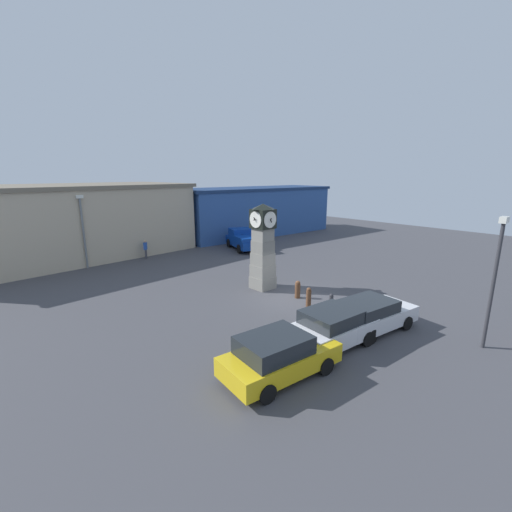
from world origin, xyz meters
TOP-DOWN VIEW (x-y plane):
  - ground_plane at (0.00, 0.00)m, footprint 66.63×66.63m
  - clock_tower at (0.08, 2.41)m, footprint 1.53×1.57m
  - bollard_near_tower at (-0.26, -2.90)m, footprint 0.22×0.22m
  - bollard_mid_row at (-0.23, -1.46)m, footprint 0.28×0.28m
  - bollard_far_row at (0.35, -0.20)m, footprint 0.31×0.31m
  - car_navy_sedan at (-6.10, -4.82)m, footprint 4.44×2.41m
  - car_near_tower at (-2.72, -4.78)m, footprint 4.13×2.38m
  - car_by_building at (-0.44, -5.14)m, footprint 4.65×2.57m
  - pickup_truck at (6.56, 11.70)m, footprint 3.56×5.23m
  - pedestrian_crossing_lot at (-1.83, 14.54)m, footprint 0.43×0.47m
  - street_lamp_near_road at (1.55, -9.12)m, footprint 0.50×0.24m
  - street_lamp_far_side at (-6.42, 14.71)m, footprint 0.50×0.24m
  - warehouse_blue_far at (-6.20, 19.63)m, footprint 20.14×10.99m
  - storefront_low_left at (13.24, 17.36)m, footprint 19.18×7.73m

SIDE VIEW (x-z plane):
  - ground_plane at x=0.00m, z-range 0.00..0.00m
  - bollard_far_row at x=0.35m, z-range 0.01..1.03m
  - bollard_mid_row at x=-0.23m, z-range 0.01..1.07m
  - bollard_near_tower at x=-0.26m, z-range 0.01..1.12m
  - car_by_building at x=-0.44m, z-range 0.02..1.50m
  - car_near_tower at x=-2.72m, z-range 0.02..1.56m
  - car_navy_sedan at x=-6.10m, z-range 0.01..1.58m
  - pedestrian_crossing_lot at x=-1.83m, z-range 0.11..1.68m
  - pickup_truck at x=6.56m, z-range 0.00..1.85m
  - clock_tower at x=0.08m, z-range 0.00..5.21m
  - storefront_low_left at x=13.24m, z-range 0.01..5.38m
  - warehouse_blue_far at x=-6.20m, z-range 0.01..6.05m
  - street_lamp_near_road at x=1.55m, z-range 0.48..5.86m
  - street_lamp_far_side at x=-6.42m, z-range 0.48..5.92m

